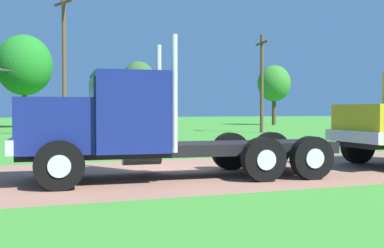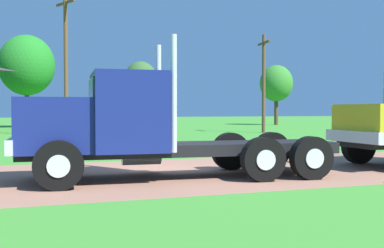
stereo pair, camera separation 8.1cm
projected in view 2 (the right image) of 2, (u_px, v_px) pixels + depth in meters
The scene contains 8 objects.
ground_plane at pixel (147, 174), 12.10m from camera, with size 200.00×200.00×0.00m, color #3E8E2E.
dirt_track at pixel (147, 174), 12.10m from camera, with size 120.00×6.62×0.01m, color #9E6B54.
truck_foreground_white at pixel (131, 129), 11.20m from camera, with size 7.99×3.02×3.36m.
utility_pole_near at pixel (66, 61), 29.58m from camera, with size 1.04×2.06×9.02m.
utility_pole_far at pixel (264, 81), 34.54m from camera, with size 0.37×2.20×7.21m.
tree_mid at pixel (27, 65), 44.35m from camera, with size 5.21×5.21×8.78m.
tree_right at pixel (141, 80), 47.55m from camera, with size 3.28×3.28×6.62m.
tree_far_right at pixel (276, 84), 52.64m from camera, with size 3.71×3.71×6.73m.
Camera 2 is at (-2.83, -11.78, 1.66)m, focal length 43.85 mm.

